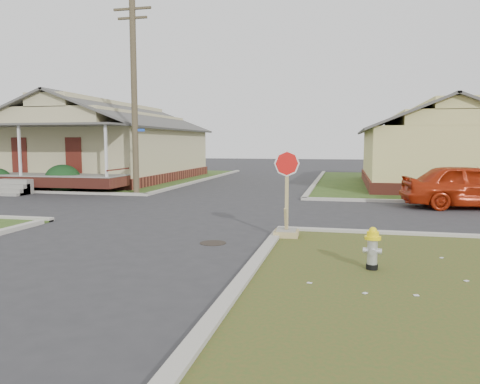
% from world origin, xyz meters
% --- Properties ---
extents(ground, '(120.00, 120.00, 0.00)m').
position_xyz_m(ground, '(0.00, 0.00, 0.00)').
color(ground, '#2C2B2E').
rests_on(ground, ground).
extents(verge_far_left, '(19.00, 19.00, 0.05)m').
position_xyz_m(verge_far_left, '(-13.00, 18.00, 0.03)').
color(verge_far_left, '#2E4A1A').
rests_on(verge_far_left, ground).
extents(curbs, '(80.00, 40.00, 0.12)m').
position_xyz_m(curbs, '(0.00, 5.00, 0.00)').
color(curbs, '#ACA79B').
rests_on(curbs, ground).
extents(manhole, '(0.64, 0.64, 0.01)m').
position_xyz_m(manhole, '(2.20, -0.50, 0.01)').
color(manhole, black).
rests_on(manhole, ground).
extents(corner_house, '(10.10, 15.50, 5.30)m').
position_xyz_m(corner_house, '(-10.00, 16.68, 2.28)').
color(corner_house, brown).
rests_on(corner_house, ground).
extents(side_house_yellow, '(7.60, 11.60, 4.70)m').
position_xyz_m(side_house_yellow, '(10.00, 16.50, 2.19)').
color(side_house_yellow, brown).
rests_on(side_house_yellow, ground).
extents(utility_pole, '(1.80, 0.28, 9.00)m').
position_xyz_m(utility_pole, '(-4.20, 8.90, 4.66)').
color(utility_pole, '#483C29').
rests_on(utility_pole, ground).
extents(fire_hydrant, '(0.30, 0.30, 0.81)m').
position_xyz_m(fire_hydrant, '(5.81, -2.27, 0.49)').
color(fire_hydrant, black).
rests_on(fire_hydrant, ground).
extents(stop_sign, '(0.62, 0.60, 2.19)m').
position_xyz_m(stop_sign, '(3.86, 0.49, 0.52)').
color(stop_sign, tan).
rests_on(stop_sign, ground).
extents(red_sedan, '(5.02, 2.47, 1.65)m').
position_xyz_m(red_sedan, '(9.82, 7.47, 0.82)').
color(red_sedan, '#B0270C').
rests_on(red_sedan, ground).
extents(hedge_right, '(1.61, 1.32, 1.23)m').
position_xyz_m(hedge_right, '(-8.36, 9.39, 0.66)').
color(hedge_right, '#143719').
rests_on(hedge_right, verge_far_left).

